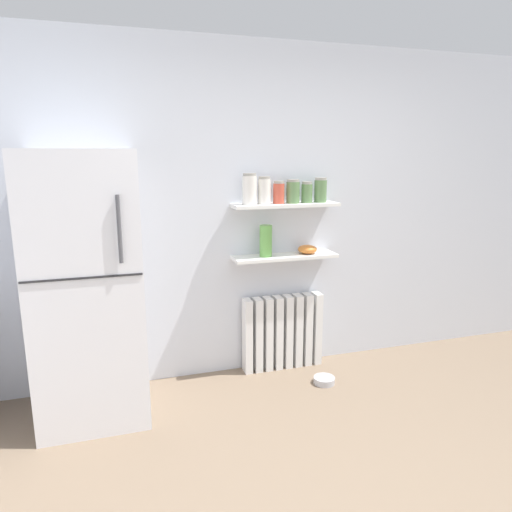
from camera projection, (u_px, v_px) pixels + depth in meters
The scene contains 15 objects.
ground_plane at pixel (356, 478), 2.57m from camera, with size 7.04×7.04×0.00m, color #7A6651.
back_wall at pixel (268, 212), 3.74m from camera, with size 7.04×0.10×2.60m, color silver.
refrigerator at pixel (88, 288), 3.05m from camera, with size 0.69×0.72×1.79m.
radiator at pixel (283, 332), 3.86m from camera, with size 0.67×0.12×0.62m.
wall_shelf_lower at pixel (285, 257), 3.69m from camera, with size 0.84×0.22×0.03m, color white.
wall_shelf_upper at pixel (286, 205), 3.60m from camera, with size 0.84×0.22×0.03m, color white.
storage_jar_0 at pixel (250, 189), 3.49m from camera, with size 0.11×0.11×0.23m.
storage_jar_1 at pixel (264, 190), 3.52m from camera, with size 0.10×0.10×0.21m.
storage_jar_2 at pixel (279, 192), 3.56m from camera, with size 0.09×0.09×0.17m.
storage_jar_3 at pixel (293, 191), 3.59m from camera, with size 0.10×0.10×0.18m.
storage_jar_4 at pixel (307, 192), 3.63m from camera, with size 0.09×0.09×0.16m.
storage_jar_5 at pixel (321, 190), 3.66m from camera, with size 0.10×0.10×0.19m.
vase at pixel (266, 241), 3.61m from camera, with size 0.10×0.10×0.25m, color #66A84C.
shelf_bowl at pixel (307, 249), 3.73m from camera, with size 0.15×0.15×0.07m, color orange.
pet_food_bowl at pixel (324, 380), 3.63m from camera, with size 0.17×0.17×0.05m, color #B7B7BC.
Camera 1 is at (-1.19, -1.48, 1.76)m, focal length 32.49 mm.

